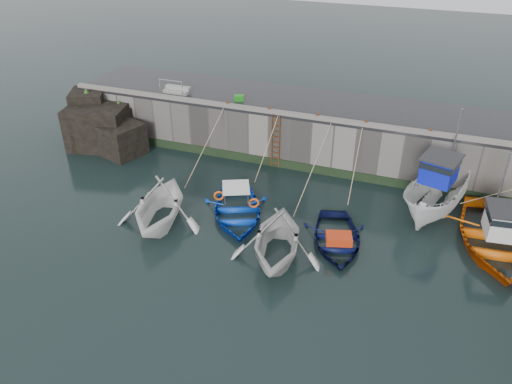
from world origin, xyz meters
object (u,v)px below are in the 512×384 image
(bollard_c, at_px, (317,116))
(bollard_e, at_px, (430,132))
(ladder, at_px, (275,142))
(boat_near_white, at_px, (161,222))
(boat_near_blue, at_px, (237,215))
(boat_near_blacktrim, at_px, (277,256))
(bollard_b, at_px, (269,110))
(bollard_d, at_px, (366,123))
(boat_near_navy, at_px, (336,242))
(bollard_a, at_px, (227,104))
(boat_far_white, at_px, (437,195))
(boat_far_orange, at_px, (495,237))
(fish_crate, at_px, (239,98))

(bollard_c, height_order, bollard_e, same)
(ladder, relative_size, boat_near_white, 0.64)
(boat_near_blue, bearing_deg, boat_near_white, -174.87)
(bollard_e, bearing_deg, bollard_c, 180.00)
(boat_near_blacktrim, bearing_deg, bollard_c, 82.08)
(boat_near_blacktrim, bearing_deg, bollard_b, 100.05)
(bollard_d, height_order, bollard_e, same)
(boat_near_navy, height_order, bollard_b, bollard_b)
(boat_near_blacktrim, distance_m, bollard_c, 8.80)
(boat_near_blacktrim, bearing_deg, bollard_a, 113.66)
(ladder, xyz_separation_m, boat_near_blacktrim, (2.65, -7.81, -1.59))
(boat_near_white, xyz_separation_m, bollard_c, (5.55, 7.54, 3.30))
(boat_near_navy, relative_size, bollard_b, 15.84)
(boat_near_white, relative_size, boat_near_navy, 1.12)
(boat_near_blacktrim, xyz_separation_m, bollard_b, (-3.15, 8.15, 3.30))
(boat_far_white, relative_size, bollard_c, 23.30)
(boat_far_orange, bearing_deg, bollard_d, 142.30)
(ladder, bearing_deg, boat_near_blacktrim, -71.25)
(fish_crate, relative_size, bollard_c, 1.97)
(ladder, bearing_deg, boat_near_blue, -91.79)
(ladder, relative_size, bollard_a, 11.43)
(ladder, bearing_deg, bollard_d, 4.00)
(fish_crate, xyz_separation_m, bollard_d, (7.52, -1.07, -0.02))
(boat_far_orange, bearing_deg, boat_near_navy, -168.25)
(boat_near_navy, relative_size, bollard_a, 15.84)
(bollard_b, relative_size, bollard_d, 1.00)
(boat_near_navy, distance_m, bollard_e, 7.74)
(boat_near_white, bearing_deg, bollard_c, 41.48)
(boat_near_blue, distance_m, bollard_b, 6.65)
(boat_far_orange, xyz_separation_m, bollard_d, (-6.71, 4.03, 2.87))
(boat_near_blacktrim, height_order, boat_far_white, boat_far_white)
(bollard_e, bearing_deg, bollard_b, 180.00)
(fish_crate, bearing_deg, boat_far_white, -35.49)
(boat_near_white, xyz_separation_m, boat_far_white, (12.19, 5.41, 1.01))
(ladder, height_order, bollard_c, bollard_c)
(boat_near_blue, xyz_separation_m, boat_near_blacktrim, (2.82, -2.38, 0.00))
(boat_near_navy, bearing_deg, bollard_a, 124.74)
(boat_near_white, bearing_deg, bollard_d, 30.62)
(boat_far_white, distance_m, bollard_c, 7.34)
(boat_near_blacktrim, bearing_deg, boat_near_white, 163.18)
(boat_far_white, distance_m, bollard_b, 9.85)
(bollard_c, bearing_deg, boat_near_blacktrim, -86.83)
(boat_near_blue, xyz_separation_m, bollard_a, (-2.83, 5.76, 3.30))
(boat_near_blacktrim, relative_size, bollard_d, 17.23)
(fish_crate, relative_size, bollard_e, 1.97)
(bollard_b, bearing_deg, boat_far_white, -12.89)
(boat_near_white, relative_size, bollard_e, 17.72)
(boat_far_orange, bearing_deg, bollard_a, 157.79)
(ladder, height_order, boat_far_white, boat_far_white)
(ladder, relative_size, fish_crate, 5.80)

